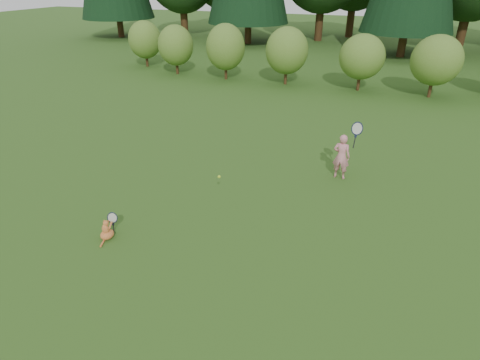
% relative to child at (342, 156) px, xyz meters
% --- Properties ---
extents(ground, '(100.00, 100.00, 0.00)m').
position_rel_child_xyz_m(ground, '(-2.13, -3.12, -0.63)').
color(ground, '#2E4F16').
rests_on(ground, ground).
extents(shrub_row, '(28.00, 3.00, 2.80)m').
position_rel_child_xyz_m(shrub_row, '(-2.13, 9.88, 0.77)').
color(shrub_row, '#4F6B21').
rests_on(shrub_row, ground).
extents(child, '(0.69, 0.45, 1.79)m').
position_rel_child_xyz_m(child, '(0.00, 0.00, 0.00)').
color(child, pink).
rests_on(child, ground).
extents(cat, '(0.32, 0.58, 0.58)m').
position_rel_child_xyz_m(cat, '(-4.03, -4.38, -0.41)').
color(cat, '#BD6024').
rests_on(cat, ground).
extents(tennis_ball, '(0.07, 0.07, 0.07)m').
position_rel_child_xyz_m(tennis_ball, '(-2.51, -2.14, -0.03)').
color(tennis_ball, '#ACCF18').
rests_on(tennis_ball, ground).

